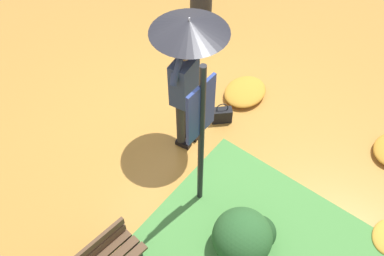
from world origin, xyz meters
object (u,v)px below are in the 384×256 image
(handbag, at_px, (222,115))
(trash_bin, at_px, (201,8))
(person_with_umbrella, at_px, (187,55))
(info_sign_post, at_px, (201,127))

(handbag, xyz_separation_m, trash_bin, (1.68, 1.69, 0.29))
(person_with_umbrella, bearing_deg, handbag, -20.54)
(handbag, relative_size, trash_bin, 0.44)
(person_with_umbrella, height_order, info_sign_post, info_sign_post)
(info_sign_post, relative_size, handbag, 6.22)
(info_sign_post, relative_size, trash_bin, 2.76)
(handbag, bearing_deg, person_with_umbrella, 159.46)
(info_sign_post, height_order, trash_bin, info_sign_post)
(handbag, height_order, trash_bin, trash_bin)
(person_with_umbrella, distance_m, trash_bin, 2.91)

